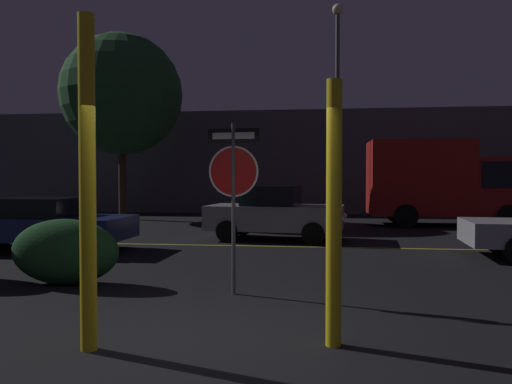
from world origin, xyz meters
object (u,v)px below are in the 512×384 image
at_px(passing_car_2, 275,213).
at_px(delivery_truck, 449,181).
at_px(yellow_pole_right, 334,213).
at_px(tree_0, 122,95).
at_px(hedge_bush_1, 65,252).
at_px(yellow_pole_left, 88,183).
at_px(stop_sign, 233,176).
at_px(street_lamp, 337,91).
at_px(passing_car_1, 35,223).

relative_size(passing_car_2, delivery_truck, 0.69).
relative_size(yellow_pole_right, tree_0, 0.36).
xyz_separation_m(delivery_truck, tree_0, (-13.12, 1.18, 3.64)).
height_order(hedge_bush_1, delivery_truck, delivery_truck).
bearing_deg(delivery_truck, yellow_pole_left, -26.62).
distance_m(stop_sign, hedge_bush_1, 3.17).
height_order(stop_sign, hedge_bush_1, stop_sign).
bearing_deg(street_lamp, yellow_pole_right, -92.34).
height_order(yellow_pole_right, passing_car_2, yellow_pole_right).
height_order(passing_car_2, delivery_truck, delivery_truck).
xyz_separation_m(stop_sign, tree_0, (-7.00, 12.96, 3.50)).
bearing_deg(passing_car_2, delivery_truck, 135.48).
height_order(passing_car_2, tree_0, tree_0).
distance_m(yellow_pole_left, passing_car_1, 7.96).
bearing_deg(delivery_truck, street_lamp, -90.93).
xyz_separation_m(hedge_bush_1, street_lamp, (4.90, 11.51, 4.54)).
bearing_deg(tree_0, passing_car_2, -41.37).
distance_m(yellow_pole_left, street_lamp, 15.16).
bearing_deg(tree_0, stop_sign, -61.62).
distance_m(hedge_bush_1, passing_car_2, 7.06).
bearing_deg(yellow_pole_right, delivery_truck, 71.44).
bearing_deg(street_lamp, passing_car_1, -133.46).
height_order(stop_sign, yellow_pole_left, yellow_pole_left).
height_order(street_lamp, tree_0, street_lamp).
height_order(passing_car_2, street_lamp, street_lamp).
height_order(hedge_bush_1, street_lamp, street_lamp).
height_order(yellow_pole_left, passing_car_1, yellow_pole_left).
distance_m(hedge_bush_1, passing_car_1, 4.42).
bearing_deg(stop_sign, passing_car_2, 94.47).
distance_m(yellow_pole_left, delivery_truck, 16.09).
distance_m(yellow_pole_right, passing_car_2, 9.06).
bearing_deg(street_lamp, delivery_truck, -0.83).
bearing_deg(hedge_bush_1, street_lamp, 66.93).
distance_m(yellow_pole_left, tree_0, 17.05).
distance_m(passing_car_1, tree_0, 10.31).
bearing_deg(stop_sign, passing_car_1, 149.89).
distance_m(stop_sign, delivery_truck, 13.28).
bearing_deg(yellow_pole_left, hedge_bush_1, 121.73).
height_order(yellow_pole_left, delivery_truck, yellow_pole_left).
relative_size(yellow_pole_left, tree_0, 0.44).
relative_size(hedge_bush_1, tree_0, 0.23).
height_order(yellow_pole_right, street_lamp, street_lamp).
bearing_deg(passing_car_2, passing_car_1, -56.89).
height_order(yellow_pole_left, yellow_pole_right, yellow_pole_left).
bearing_deg(hedge_bush_1, tree_0, 108.02).
bearing_deg(yellow_pole_right, passing_car_2, 98.84).
xyz_separation_m(stop_sign, passing_car_1, (-5.54, 3.88, -1.14)).
xyz_separation_m(yellow_pole_left, delivery_truck, (7.19, 14.40, -0.05)).
bearing_deg(passing_car_2, yellow_pole_left, -0.91).
distance_m(stop_sign, yellow_pole_left, 2.83).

